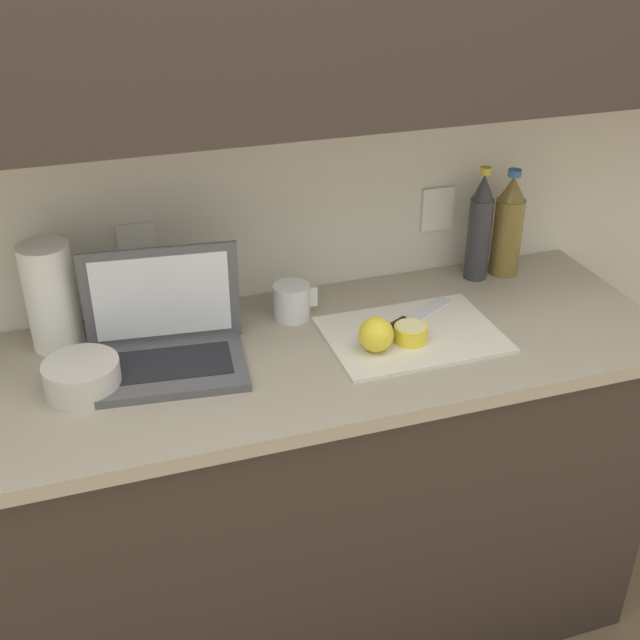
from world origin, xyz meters
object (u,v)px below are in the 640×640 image
Objects in this scene: lemon_half_cut at (411,333)px; measuring_cup at (292,301)px; cutting_board at (412,335)px; bowl_white at (82,377)px; bottle_oil_tall at (508,227)px; laptop at (166,338)px; knife at (400,323)px; bottle_green_soda at (480,228)px; lemon_whole_beside at (376,334)px; paper_towel_roll at (51,297)px.

measuring_cup reaches higher than lemon_half_cut.
bowl_white is (-0.76, 0.01, 0.03)m from cutting_board.
laptop is at bearing -169.90° from bottle_oil_tall.
lemon_half_cut is (-0.00, -0.07, 0.01)m from knife.
laptop reaches higher than lemon_half_cut.
bottle_green_soda is 1.09m from bowl_white.
bottle_oil_tall is (0.49, 0.29, 0.09)m from lemon_whole_beside.
cutting_board is at bearing -36.12° from measuring_cup.
measuring_cup is (-0.13, 0.22, -0.00)m from lemon_whole_beside.
laptop is 0.89m from bottle_green_soda.
bottle_oil_tall is at bearing 34.32° from lemon_half_cut.
paper_towel_roll reaches higher than bowl_white.
knife is at bearing -30.89° from measuring_cup.
lemon_whole_beside is at bearing -172.53° from lemon_half_cut.
knife is 0.07m from lemon_half_cut.
bottle_oil_tall reaches higher than measuring_cup.
bowl_white is (-0.75, -0.04, 0.02)m from knife.
knife is 3.41× the size of lemon_half_cut.
paper_towel_roll reaches higher than cutting_board.
bottle_oil_tall is 1.19m from paper_towel_roll.
measuring_cup is at bearing -4.40° from paper_towel_roll.
paper_towel_roll is (-1.19, -0.02, -0.01)m from bottle_oil_tall.
paper_towel_roll is at bearing -179.09° from bottle_oil_tall.
paper_towel_roll is at bearing 100.90° from bowl_white.
measuring_cup is at bearing 120.88° from knife.
laptop is 1.18× the size of bottle_green_soda.
bottle_green_soda is at bearing 0.98° from paper_towel_roll.
bowl_white is 0.24m from paper_towel_roll.
cutting_board is 4.98× the size of lemon_whole_beside.
laptop is 0.48m from lemon_whole_beside.
bowl_white is at bearing 154.52° from knife.
knife is at bearing 3.20° from laptop.
lemon_half_cut is at bearing -121.54° from cutting_board.
knife is 1.06× the size of paper_towel_roll.
bottle_oil_tall reaches higher than paper_towel_roll.
lemon_half_cut is 0.49× the size of bowl_white.
knife is 3.27× the size of lemon_whole_beside.
knife is 1.67× the size of bowl_white.
measuring_cup is at bearing -173.49° from bottle_green_soda.
bowl_white reaches higher than cutting_board.
knife is 0.75m from bowl_white.
bottle_green_soda is (0.31, 0.20, 0.13)m from knife.
cutting_board is 0.05m from knife.
lemon_whole_beside reaches higher than measuring_cup.
lemon_whole_beside is 0.74× the size of measuring_cup.
bottle_green_soda is at bearing 6.51° from measuring_cup.
cutting_board is at bearing -15.50° from paper_towel_roll.
paper_towel_roll is (-0.23, 0.15, 0.07)m from laptop.
laptop is 0.28m from paper_towel_roll.
measuring_cup is at bearing 18.72° from bowl_white.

